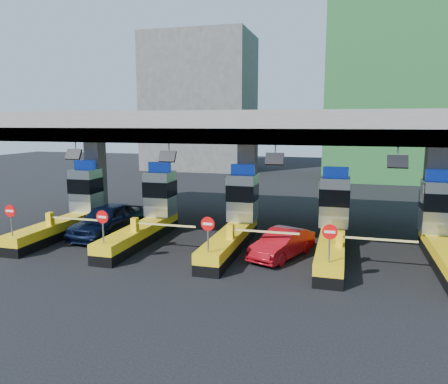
# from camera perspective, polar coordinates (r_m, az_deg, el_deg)

# --- Properties ---
(ground) EXTENTS (120.00, 120.00, 0.00)m
(ground) POSITION_cam_1_polar(r_m,az_deg,el_deg) (23.28, 1.40, -7.03)
(ground) COLOR black
(ground) RESTS_ON ground
(toll_canopy) EXTENTS (28.00, 12.09, 7.00)m
(toll_canopy) POSITION_cam_1_polar(r_m,az_deg,el_deg) (25.15, 3.08, 8.34)
(toll_canopy) COLOR slate
(toll_canopy) RESTS_ON ground
(toll_lane_far_left) EXTENTS (4.43, 8.00, 4.16)m
(toll_lane_far_left) POSITION_cam_1_polar(r_m,az_deg,el_deg) (27.33, -19.22, -2.09)
(toll_lane_far_left) COLOR black
(toll_lane_far_left) RESTS_ON ground
(toll_lane_left) EXTENTS (4.43, 8.00, 4.16)m
(toll_lane_left) POSITION_cam_1_polar(r_m,az_deg,el_deg) (24.85, -9.69, -2.80)
(toll_lane_left) COLOR black
(toll_lane_left) RESTS_ON ground
(toll_lane_center) EXTENTS (4.43, 8.00, 4.16)m
(toll_lane_center) POSITION_cam_1_polar(r_m,az_deg,el_deg) (23.19, 1.58, -3.53)
(toll_lane_center) COLOR black
(toll_lane_center) RESTS_ON ground
(toll_lane_right) EXTENTS (4.43, 8.00, 4.16)m
(toll_lane_right) POSITION_cam_1_polar(r_m,az_deg,el_deg) (22.54, 14.04, -4.18)
(toll_lane_right) COLOR black
(toll_lane_right) RESTS_ON ground
(toll_lane_far_right) EXTENTS (4.43, 8.00, 4.16)m
(toll_lane_far_right) POSITION_cam_1_polar(r_m,az_deg,el_deg) (22.99, 26.63, -4.63)
(toll_lane_far_right) COLOR black
(toll_lane_far_right) RESTS_ON ground
(bg_building_scaffold) EXTENTS (18.00, 12.00, 28.00)m
(bg_building_scaffold) POSITION_cam_1_polar(r_m,az_deg,el_deg) (54.58, 23.32, 16.37)
(bg_building_scaffold) COLOR #1E5926
(bg_building_scaffold) RESTS_ON ground
(bg_building_concrete) EXTENTS (14.00, 10.00, 18.00)m
(bg_building_concrete) POSITION_cam_1_polar(r_m,az_deg,el_deg) (60.92, -3.11, 11.53)
(bg_building_concrete) COLOR #4C4C49
(bg_building_concrete) RESTS_ON ground
(van) EXTENTS (2.56, 5.59, 1.86)m
(van) POSITION_cam_1_polar(r_m,az_deg,el_deg) (25.87, -15.01, -3.57)
(van) COLOR black
(van) RESTS_ON ground
(red_car) EXTENTS (2.92, 4.42, 1.38)m
(red_car) POSITION_cam_1_polar(r_m,az_deg,el_deg) (21.32, 7.60, -6.71)
(red_car) COLOR maroon
(red_car) RESTS_ON ground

